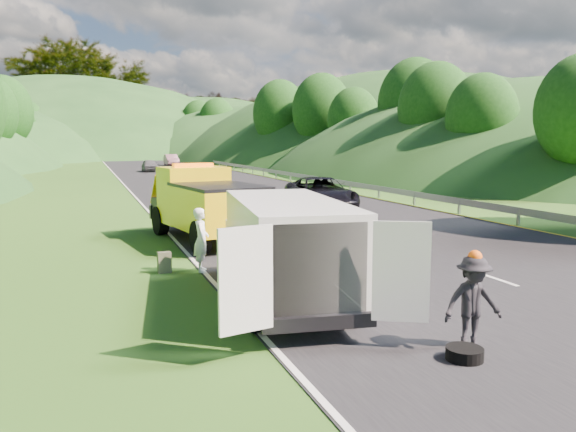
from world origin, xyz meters
name	(u,v)px	position (x,y,z in m)	size (l,w,h in m)	color
ground	(350,269)	(0.00, 0.00, 0.00)	(320.00, 320.00, 0.00)	#38661E
road_surface	(194,178)	(3.00, 40.00, 0.01)	(14.00, 200.00, 0.02)	black
guardrail	(235,170)	(10.30, 52.50, 0.00)	(0.06, 140.00, 1.52)	gray
tree_line_right	(309,166)	(23.00, 60.00, 0.00)	(14.00, 140.00, 14.00)	#225418
hills_backdrop	(140,155)	(6.50, 134.70, 0.00)	(201.00, 288.60, 44.00)	#2D5B23
tow_truck	(205,204)	(-2.85, 5.84, 1.33)	(3.31, 6.62, 2.72)	black
white_van	(286,244)	(-2.76, -2.38, 1.30)	(3.62, 6.75, 2.29)	black
woman	(202,272)	(-3.94, 1.09, 0.00)	(0.63, 0.46, 1.74)	white
child	(298,273)	(-1.53, 0.08, 0.00)	(0.53, 0.42, 1.10)	#BDC468
worker	(471,349)	(-0.73, -6.14, 0.00)	(1.05, 0.60, 1.62)	black
suitcase	(164,262)	(-4.90, 1.34, 0.29)	(0.35, 0.20, 0.57)	#575943
spare_tire	(464,361)	(-1.15, -6.51, 0.00)	(0.61, 0.61, 0.20)	black
passing_suv	(320,210)	(4.44, 12.54, 0.00)	(2.78, 6.02, 1.67)	black
dist_car_a	(150,172)	(0.20, 52.40, 0.00)	(1.67, 4.14, 1.41)	#4C4B50
dist_car_b	(171,165)	(4.96, 68.63, 0.00)	(1.67, 4.80, 1.58)	#7D535D
dist_car_c	(140,160)	(2.87, 94.60, 0.00)	(1.81, 4.46, 1.29)	#A25E51
dist_car_d	(151,159)	(5.48, 100.30, 0.00)	(1.67, 4.14, 1.41)	brown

